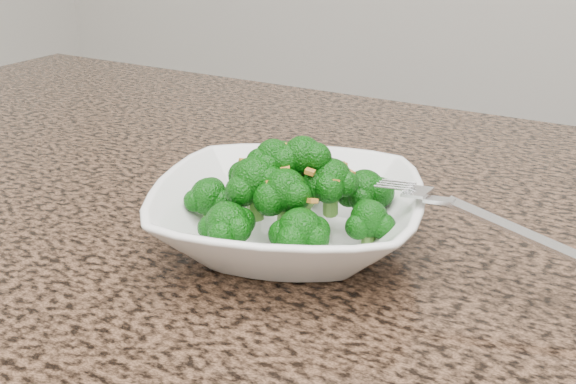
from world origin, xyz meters
The scene contains 5 objects.
granite_counter centered at (0.00, 0.30, 0.89)m, with size 1.64×1.04×0.03m, color brown.
bowl centered at (-0.02, 0.33, 0.93)m, with size 0.23×0.23×0.06m, color white.
broccoli_pile centered at (-0.02, 0.33, 0.99)m, with size 0.20×0.20×0.07m, color #0B5109, non-canonical shape.
garlic_topping centered at (-0.02, 0.33, 1.02)m, with size 0.12×0.12×0.01m, color #BC832E, non-canonical shape.
fork centered at (0.11, 0.34, 0.96)m, with size 0.19×0.03×0.01m, color silver, non-canonical shape.
Camera 1 is at (0.26, -0.15, 1.18)m, focal length 45.00 mm.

